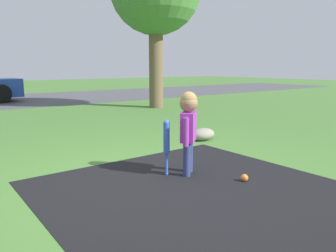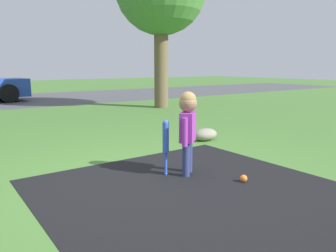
# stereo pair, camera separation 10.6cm
# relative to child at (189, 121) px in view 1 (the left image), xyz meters

# --- Properties ---
(ground_plane) EXTENTS (60.00, 60.00, 0.00)m
(ground_plane) POSITION_rel_child_xyz_m (-0.59, 0.00, -0.65)
(ground_plane) COLOR #477533
(child) EXTENTS (0.33, 0.29, 1.00)m
(child) POSITION_rel_child_xyz_m (0.00, 0.00, 0.00)
(child) COLOR navy
(child) RESTS_ON ground
(baseball_bat) EXTENTS (0.08, 0.08, 0.67)m
(baseball_bat) POSITION_rel_child_xyz_m (-0.24, 0.12, -0.21)
(baseball_bat) COLOR blue
(baseball_bat) RESTS_ON ground
(sports_ball) EXTENTS (0.08, 0.08, 0.08)m
(sports_ball) POSITION_rel_child_xyz_m (0.34, -0.59, -0.61)
(sports_ball) COLOR orange
(sports_ball) RESTS_ON ground
(edging_rock) EXTENTS (0.46, 0.32, 0.21)m
(edging_rock) POSITION_rel_child_xyz_m (1.43, 1.25, -0.54)
(edging_rock) COLOR gray
(edging_rock) RESTS_ON ground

